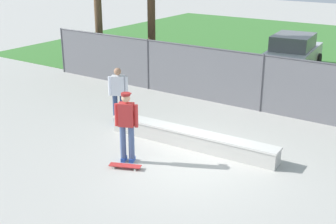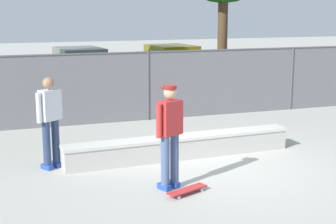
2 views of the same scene
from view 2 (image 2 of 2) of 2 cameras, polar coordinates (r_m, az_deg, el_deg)
ground_plane at (r=10.12m, az=5.53°, el=-6.28°), size 80.00×80.00×0.00m
grass_strip at (r=24.22m, az=-9.38°, el=4.14°), size 30.68×20.00×0.02m
concrete_ledge at (r=10.65m, az=1.43°, el=-3.96°), size 5.02×0.69×0.48m
skateboarder at (r=8.63m, az=0.21°, el=-2.26°), size 0.56×0.39×1.84m
skateboard at (r=8.67m, az=2.19°, el=-8.83°), size 0.82×0.49×0.09m
chainlink_fence at (r=14.13m, az=-2.25°, el=3.31°), size 18.75×0.07×1.95m
car_silver at (r=19.59m, az=-10.06°, el=4.82°), size 2.33×4.36×1.66m
car_yellow at (r=20.69m, az=0.28°, el=5.35°), size 2.33×4.36×1.66m
bystander at (r=10.03m, az=-13.25°, el=-0.75°), size 0.52×0.42×1.82m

